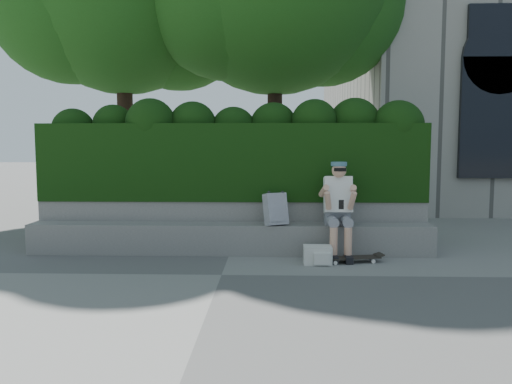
{
  "coord_description": "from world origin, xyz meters",
  "views": [
    {
      "loc": [
        0.62,
        -6.09,
        1.62
      ],
      "look_at": [
        0.4,
        1.0,
        0.95
      ],
      "focal_mm": 35.0,
      "sensor_mm": 36.0,
      "label": 1
    }
  ],
  "objects_px": {
    "backpack_plaid": "(276,209)",
    "backpack_ground": "(318,255)",
    "skateboard": "(352,258)",
    "person": "(338,205)"
  },
  "relations": [
    {
      "from": "person",
      "to": "backpack_ground",
      "type": "xyz_separation_m",
      "value": [
        -0.33,
        -0.44,
        -0.63
      ]
    },
    {
      "from": "backpack_plaid",
      "to": "backpack_ground",
      "type": "distance_m",
      "value": 0.95
    },
    {
      "from": "person",
      "to": "backpack_ground",
      "type": "bearing_deg",
      "value": -127.13
    },
    {
      "from": "backpack_plaid",
      "to": "backpack_ground",
      "type": "height_order",
      "value": "backpack_plaid"
    },
    {
      "from": "backpack_plaid",
      "to": "backpack_ground",
      "type": "xyz_separation_m",
      "value": [
        0.57,
        -0.52,
        -0.56
      ]
    },
    {
      "from": "skateboard",
      "to": "backpack_ground",
      "type": "height_order",
      "value": "backpack_ground"
    },
    {
      "from": "backpack_plaid",
      "to": "backpack_ground",
      "type": "bearing_deg",
      "value": -68.8
    },
    {
      "from": "skateboard",
      "to": "backpack_ground",
      "type": "relative_size",
      "value": 2.1
    },
    {
      "from": "skateboard",
      "to": "backpack_ground",
      "type": "bearing_deg",
      "value": 178.06
    },
    {
      "from": "person",
      "to": "skateboard",
      "type": "distance_m",
      "value": 0.79
    }
  ]
}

